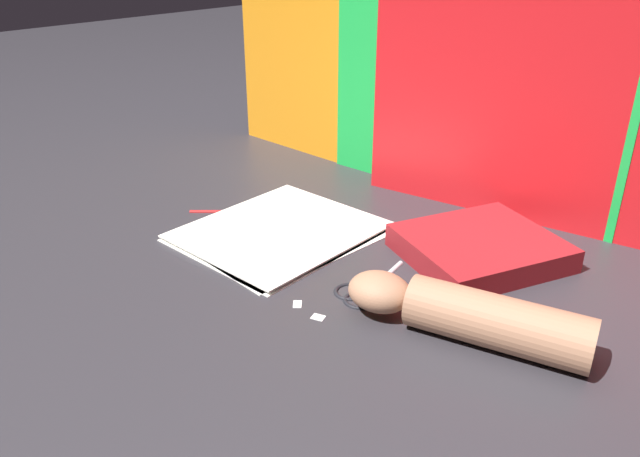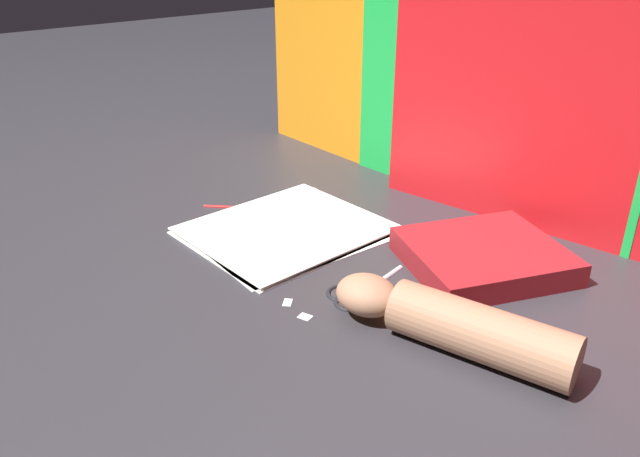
{
  "view_description": "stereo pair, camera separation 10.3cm",
  "coord_description": "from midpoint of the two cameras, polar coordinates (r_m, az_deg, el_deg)",
  "views": [
    {
      "loc": [
        0.63,
        -0.67,
        0.51
      ],
      "look_at": [
        0.01,
        0.02,
        0.06
      ],
      "focal_mm": 35.0,
      "sensor_mm": 36.0,
      "label": 1
    },
    {
      "loc": [
        0.7,
        -0.6,
        0.51
      ],
      "look_at": [
        0.01,
        0.02,
        0.06
      ],
      "focal_mm": 35.0,
      "sensor_mm": 36.0,
      "label": 2
    }
  ],
  "objects": [
    {
      "name": "ground_plane",
      "position": [
        1.05,
        -3.88,
        -3.21
      ],
      "size": [
        6.0,
        6.0,
        0.0
      ],
      "primitive_type": "plane",
      "color": "#2D2B30"
    },
    {
      "name": "book_closed",
      "position": [
        1.08,
        11.79,
        -1.8
      ],
      "size": [
        0.3,
        0.31,
        0.04
      ],
      "color": "maroon",
      "rests_on": "ground_plane"
    },
    {
      "name": "paper_scrap_near",
      "position": [
        0.94,
        -5.24,
        -6.98
      ],
      "size": [
        0.02,
        0.02,
        0.0
      ],
      "color": "white",
      "rests_on": "ground_plane"
    },
    {
      "name": "paper_scrap_mid",
      "position": [
        0.91,
        -3.44,
        -8.19
      ],
      "size": [
        0.02,
        0.02,
        0.0
      ],
      "color": "white",
      "rests_on": "ground_plane"
    },
    {
      "name": "backdrop_panel_center",
      "position": [
        1.26,
        11.12,
        12.78
      ],
      "size": [
        0.64,
        0.03,
        0.47
      ],
      "color": "green",
      "rests_on": "ground_plane"
    },
    {
      "name": "paper_stack",
      "position": [
        1.15,
        -6.25,
        -0.33
      ],
      "size": [
        0.31,
        0.35,
        0.01
      ],
      "color": "white",
      "rests_on": "ground_plane"
    },
    {
      "name": "hand_forearm",
      "position": [
        0.86,
        10.03,
        -7.91
      ],
      "size": [
        0.35,
        0.16,
        0.07
      ],
      "color": "#A87556",
      "rests_on": "ground_plane"
    },
    {
      "name": "pen",
      "position": [
        1.26,
        -10.65,
        1.6
      ],
      "size": [
        0.12,
        0.11,
        0.01
      ],
      "color": "red",
      "rests_on": "ground_plane"
    },
    {
      "name": "backdrop_panel_right",
      "position": [
        1.15,
        22.5,
        10.69
      ],
      "size": [
        0.88,
        0.14,
        0.5
      ],
      "color": "red",
      "rests_on": "ground_plane"
    },
    {
      "name": "scissors",
      "position": [
        0.97,
        1.37,
        -5.71
      ],
      "size": [
        0.14,
        0.17,
        0.01
      ],
      "color": "silver",
      "rests_on": "ground_plane"
    },
    {
      "name": "backdrop_panel_left",
      "position": [
        1.47,
        -1.01,
        15.1
      ],
      "size": [
        0.59,
        0.04,
        0.47
      ],
      "color": "orange",
      "rests_on": "ground_plane"
    }
  ]
}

